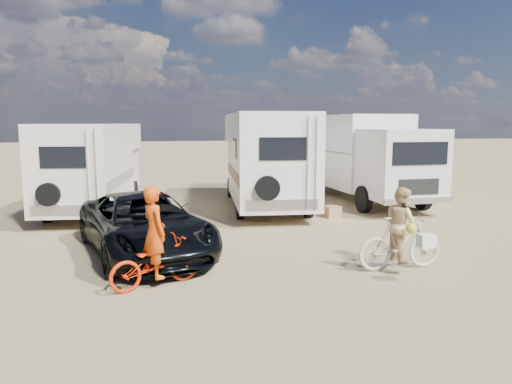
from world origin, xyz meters
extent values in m
plane|color=#98845B|center=(0.00, 0.00, 0.00)|extent=(140.00, 140.00, 0.00)
imported|color=black|center=(-3.78, 1.29, 0.68)|extent=(3.43, 5.31, 1.36)
imported|color=red|center=(-3.57, -0.97, 0.45)|extent=(1.81, 1.24, 0.90)
imported|color=#BABEA4|center=(1.25, -1.01, 0.54)|extent=(1.82, 0.56, 1.09)
imported|color=#DF490B|center=(-3.57, -0.97, 0.83)|extent=(0.60, 0.71, 1.65)
imported|color=#DAB381|center=(1.25, -1.01, 0.75)|extent=(0.59, 0.74, 1.50)
imported|color=#2A2D2B|center=(5.38, 5.67, 0.45)|extent=(1.72, 0.61, 0.90)
cube|color=#24678F|center=(-2.71, 2.52, 0.25)|extent=(0.68, 0.54, 0.49)
cube|color=#986B51|center=(1.90, 4.33, 0.18)|extent=(0.52, 0.52, 0.36)
camera|label=1|loc=(-3.60, -9.41, 2.92)|focal=33.31mm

